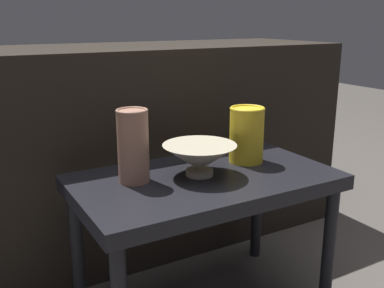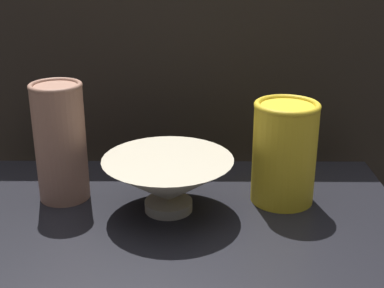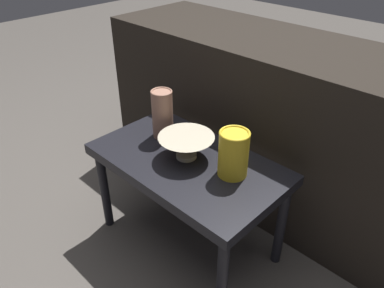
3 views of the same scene
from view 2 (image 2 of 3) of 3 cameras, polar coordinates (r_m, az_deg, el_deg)
table at (r=0.86m, az=-1.67°, el=-10.18°), size 0.70×0.40×0.41m
couch_backdrop at (r=1.33m, az=-0.92°, el=1.53°), size 1.55×0.50×0.73m
bowl at (r=0.82m, az=-2.56°, el=-3.95°), size 0.20×0.20×0.09m
vase_textured_left at (r=0.87m, az=-13.87°, el=0.31°), size 0.08×0.08×0.19m
vase_colorful_right at (r=0.85m, az=9.82°, el=-0.76°), size 0.10×0.10×0.16m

